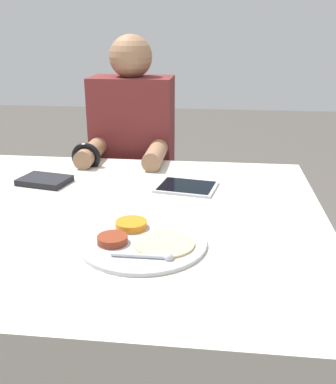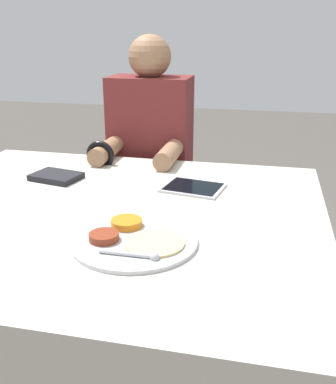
% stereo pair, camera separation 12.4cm
% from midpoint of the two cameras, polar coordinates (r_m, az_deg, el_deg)
% --- Properties ---
extents(dining_table, '(1.26, 1.08, 0.73)m').
position_cam_midpoint_polar(dining_table, '(1.46, -10.46, -15.87)').
color(dining_table, beige).
rests_on(dining_table, ground_plane).
extents(thali_tray, '(0.31, 0.31, 0.03)m').
position_cam_midpoint_polar(thali_tray, '(1.08, -6.65, -6.26)').
color(thali_tray, '#B7BABF').
rests_on(thali_tray, dining_table).
extents(red_notebook, '(0.18, 0.14, 0.02)m').
position_cam_midpoint_polar(red_notebook, '(1.56, -17.61, 1.32)').
color(red_notebook, silver).
rests_on(red_notebook, dining_table).
extents(tablet_device, '(0.21, 0.18, 0.01)m').
position_cam_midpoint_polar(tablet_device, '(1.44, -0.07, 0.62)').
color(tablet_device, '#B7B7BC').
rests_on(tablet_device, dining_table).
extents(person_diner, '(0.35, 0.43, 1.19)m').
position_cam_midpoint_polar(person_diner, '(1.97, -6.15, 0.77)').
color(person_diner, black).
rests_on(person_diner, ground_plane).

